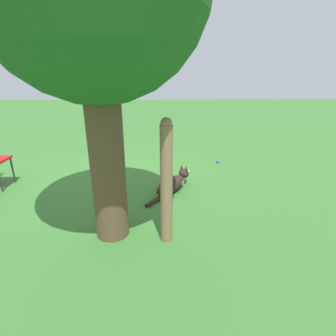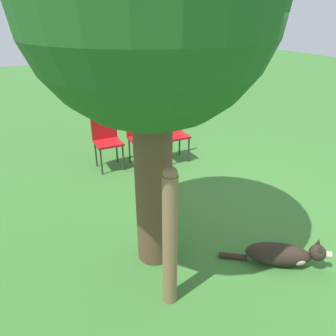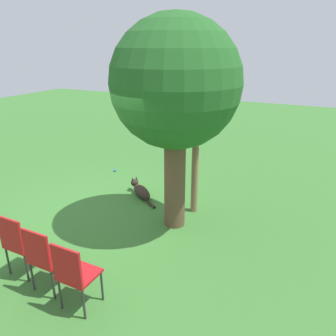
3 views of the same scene
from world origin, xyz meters
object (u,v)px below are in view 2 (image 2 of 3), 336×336
dog (284,254)px  red_chair_2 (106,136)px  oak_tree (150,4)px  red_chair_0 (173,129)px  red_chair_1 (140,133)px  fence_post (170,239)px

dog → red_chair_2: red_chair_2 is taller
oak_tree → red_chair_2: (2.48, -0.25, -1.99)m
red_chair_0 → dog: bearing=-3.2°
red_chair_0 → red_chair_1: size_ratio=1.00×
oak_tree → red_chair_1: bearing=-19.5°
fence_post → red_chair_1: bearing=-18.1°
fence_post → red_chair_2: bearing=-7.3°
oak_tree → red_chair_0: size_ratio=3.75×
oak_tree → red_chair_2: size_ratio=3.75×
dog → red_chair_1: (3.15, 0.33, 0.44)m
dog → fence_post: 1.45m
dog → fence_post: fence_post is taller
oak_tree → red_chair_2: oak_tree is taller
fence_post → red_chair_1: 3.18m
oak_tree → red_chair_2: bearing=-5.9°
dog → red_chair_0: size_ratio=0.99×
red_chair_1 → red_chair_2: (0.10, 0.59, 0.00)m
red_chair_1 → red_chair_2: same height
oak_tree → dog: bearing=-123.5°
dog → red_chair_2: bearing=142.3°
red_chair_2 → red_chair_1: bearing=81.6°
oak_tree → dog: size_ratio=3.79×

